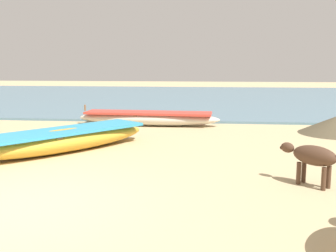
% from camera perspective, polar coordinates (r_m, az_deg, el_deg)
% --- Properties ---
extents(ground, '(80.00, 80.00, 0.00)m').
position_cam_1_polar(ground, '(6.18, -21.52, -10.83)').
color(ground, tan).
extents(sea_water, '(60.00, 20.00, 0.08)m').
position_cam_1_polar(sea_water, '(23.74, -0.60, 4.16)').
color(sea_water, slate).
rests_on(sea_water, ground).
extents(fishing_boat_1, '(4.76, 1.11, 0.65)m').
position_cam_1_polar(fishing_boat_1, '(13.14, -2.85, 1.17)').
color(fishing_boat_1, beige).
rests_on(fishing_boat_1, ground).
extents(fishing_boat_2, '(3.68, 4.22, 0.72)m').
position_cam_1_polar(fishing_boat_2, '(9.55, -14.72, -1.87)').
color(fishing_boat_2, gold).
rests_on(fishing_boat_2, ground).
extents(calf_near_dark, '(0.90, 0.85, 0.69)m').
position_cam_1_polar(calf_near_dark, '(7.03, 19.98, -4.17)').
color(calf_near_dark, '#4C3323').
rests_on(calf_near_dark, ground).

